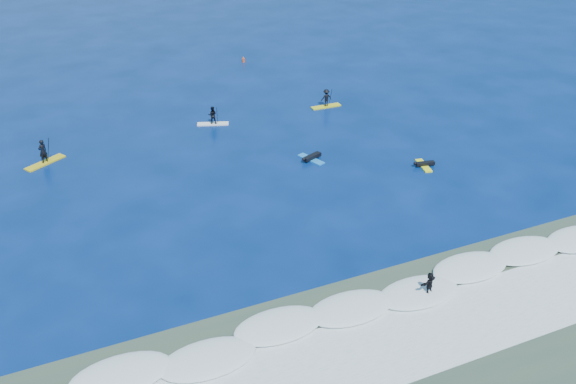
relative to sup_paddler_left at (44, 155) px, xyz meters
name	(u,v)px	position (x,y,z in m)	size (l,w,h in m)	color
ground	(319,209)	(16.00, -14.27, -0.70)	(160.00, 160.00, 0.00)	#041D4D
shallow_water	(444,344)	(16.00, -28.27, -0.69)	(90.00, 13.00, 0.01)	#374B3D
breaking_wave	(400,297)	(16.00, -24.27, -0.70)	(40.00, 6.00, 0.30)	white
whitewater	(432,331)	(16.00, -27.27, -0.70)	(34.00, 5.00, 0.02)	silver
sup_paddler_left	(44,155)	(0.00, 0.00, 0.00)	(3.15, 2.30, 2.23)	gold
sup_paddler_center	(213,117)	(13.84, 1.80, 0.00)	(2.72, 1.51, 1.86)	white
sup_paddler_right	(326,99)	(24.43, 1.40, 0.05)	(2.77, 0.76, 1.93)	yellow
prone_paddler_near	(424,164)	(25.91, -11.94, -0.55)	(1.66, 2.16, 0.44)	#FFFB1B
prone_paddler_far	(311,158)	(18.64, -7.59, -0.53)	(1.83, 2.43, 0.49)	blue
wave_surfer	(429,284)	(17.42, -24.83, 0.09)	(1.96, 1.06, 1.37)	white
marker_buoy	(244,60)	(21.97, 16.21, -0.41)	(0.28, 0.28, 0.67)	#FB4B16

